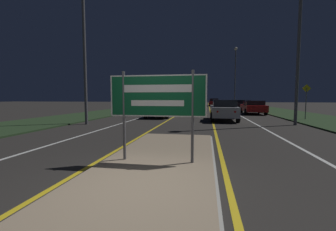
# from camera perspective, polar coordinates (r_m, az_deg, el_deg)

# --- Properties ---
(ground_plane) EXTENTS (160.00, 160.00, 0.00)m
(ground_plane) POSITION_cam_1_polar(r_m,az_deg,el_deg) (4.26, -7.30, -18.20)
(ground_plane) COLOR #282623
(median_island) EXTENTS (2.80, 8.19, 0.10)m
(median_island) POSITION_cam_1_polar(r_m,az_deg,el_deg) (5.64, -2.66, -12.00)
(median_island) COLOR #999993
(median_island) RESTS_ON ground_plane
(verge_left) EXTENTS (5.00, 100.00, 0.08)m
(verge_left) POSITION_cam_1_polar(r_m,az_deg,el_deg) (26.09, -14.35, 0.89)
(verge_left) COLOR #23381E
(verge_left) RESTS_ON ground_plane
(verge_right) EXTENTS (5.00, 100.00, 0.08)m
(verge_right) POSITION_cam_1_polar(r_m,az_deg,el_deg) (25.22, 29.07, 0.34)
(verge_right) COLOR #23381E
(verge_right) RESTS_ON ground_plane
(centre_line_yellow_left) EXTENTS (0.12, 70.00, 0.01)m
(centre_line_yellow_left) POSITION_cam_1_polar(r_m,az_deg,el_deg) (28.93, 4.32, 1.30)
(centre_line_yellow_left) COLOR gold
(centre_line_yellow_left) RESTS_ON ground_plane
(centre_line_yellow_right) EXTENTS (0.12, 70.00, 0.01)m
(centre_line_yellow_right) POSITION_cam_1_polar(r_m,az_deg,el_deg) (28.80, 10.63, 1.22)
(centre_line_yellow_right) COLOR gold
(centre_line_yellow_right) RESTS_ON ground_plane
(lane_line_white_left) EXTENTS (0.12, 70.00, 0.01)m
(lane_line_white_left) POSITION_cam_1_polar(r_m,az_deg,el_deg) (29.30, -0.77, 1.35)
(lane_line_white_left) COLOR silver
(lane_line_white_left) RESTS_ON ground_plane
(lane_line_white_right) EXTENTS (0.12, 70.00, 0.01)m
(lane_line_white_right) POSITION_cam_1_polar(r_m,az_deg,el_deg) (28.96, 15.80, 1.14)
(lane_line_white_right) COLOR silver
(lane_line_white_right) RESTS_ON ground_plane
(edge_line_white_left) EXTENTS (0.10, 70.00, 0.01)m
(edge_line_white_left) POSITION_cam_1_polar(r_m,az_deg,el_deg) (29.99, -6.41, 1.40)
(edge_line_white_left) COLOR silver
(edge_line_white_left) RESTS_ON ground_plane
(edge_line_white_right) EXTENTS (0.10, 70.00, 0.01)m
(edge_line_white_right) POSITION_cam_1_polar(r_m,az_deg,el_deg) (29.43, 21.62, 1.04)
(edge_line_white_right) COLOR silver
(edge_line_white_right) RESTS_ON ground_plane
(highway_sign) EXTENTS (2.35, 0.07, 2.19)m
(highway_sign) POSITION_cam_1_polar(r_m,az_deg,el_deg) (5.40, -2.73, 4.24)
(highway_sign) COLOR #56565B
(highway_sign) RESTS_ON median_island
(streetlight_left_near) EXTENTS (0.57, 0.57, 10.60)m
(streetlight_left_near) POSITION_cam_1_polar(r_m,az_deg,el_deg) (15.60, -20.73, 24.23)
(streetlight_left_near) COLOR #56565B
(streetlight_left_near) RESTS_ON ground_plane
(streetlight_right_far) EXTENTS (0.52, 0.52, 10.55)m
(streetlight_right_far) POSITION_cam_1_polar(r_m,az_deg,el_deg) (42.52, 16.73, 11.15)
(streetlight_right_far) COLOR #56565B
(streetlight_right_far) RESTS_ON ground_plane
(car_receding_0) EXTENTS (1.88, 4.26, 1.49)m
(car_receding_0) POSITION_cam_1_polar(r_m,az_deg,el_deg) (16.61, 14.01, 1.46)
(car_receding_0) COLOR #B7B7BC
(car_receding_0) RESTS_ON ground_plane
(car_receding_1) EXTENTS (2.03, 4.53, 1.36)m
(car_receding_1) POSITION_cam_1_polar(r_m,az_deg,el_deg) (24.09, 20.80, 2.07)
(car_receding_1) COLOR maroon
(car_receding_1) RESTS_ON ground_plane
(car_receding_2) EXTENTS (1.97, 4.82, 1.35)m
(car_receding_2) POSITION_cam_1_polar(r_m,az_deg,el_deg) (31.49, 18.37, 2.69)
(car_receding_2) COLOR black
(car_receding_2) RESTS_ON ground_plane
(car_receding_3) EXTENTS (1.96, 4.60, 1.49)m
(car_receding_3) POSITION_cam_1_polar(r_m,az_deg,el_deg) (44.85, 11.55, 3.37)
(car_receding_3) COLOR maroon
(car_receding_3) RESTS_ON ground_plane
(car_approaching_0) EXTENTS (1.93, 4.61, 1.31)m
(car_approaching_0) POSITION_cam_1_polar(r_m,az_deg,el_deg) (19.03, -1.95, 1.74)
(car_approaching_0) COLOR #B7B7BC
(car_approaching_0) RESTS_ON ground_plane
(car_approaching_1) EXTENTS (1.92, 4.16, 1.39)m
(car_approaching_1) POSITION_cam_1_polar(r_m,az_deg,el_deg) (34.65, -1.52, 3.07)
(car_approaching_1) COLOR black
(car_approaching_1) RESTS_ON ground_plane
(car_approaching_2) EXTENTS (1.87, 4.36, 1.31)m
(car_approaching_2) POSITION_cam_1_polar(r_m,az_deg,el_deg) (47.74, 5.47, 3.41)
(car_approaching_2) COLOR black
(car_approaching_2) RESTS_ON ground_plane
(warning_sign) EXTENTS (0.60, 0.06, 2.54)m
(warning_sign) POSITION_cam_1_polar(r_m,az_deg,el_deg) (19.24, 31.66, 3.75)
(warning_sign) COLOR #56565B
(warning_sign) RESTS_ON verge_right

